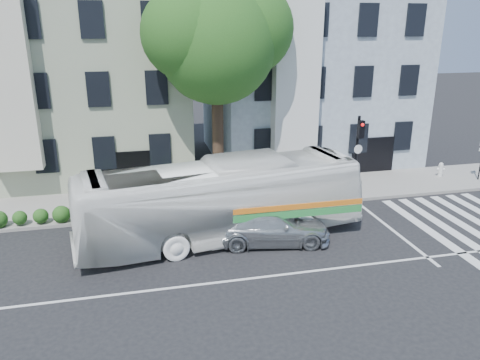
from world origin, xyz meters
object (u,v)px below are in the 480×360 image
object	(u,v)px
bus	(222,200)
fire_hydrant	(441,169)
traffic_signal	(358,147)
sedan	(270,226)

from	to	relation	value
bus	fire_hydrant	distance (m)	14.40
bus	traffic_signal	bearing A→B (deg)	-77.49
bus	sedan	distance (m)	2.20
traffic_signal	fire_hydrant	distance (m)	6.86
sedan	traffic_signal	size ratio (longest dim) A/B	1.14
bus	traffic_signal	world-z (taller)	traffic_signal
bus	traffic_signal	xyz separation A→B (m)	(7.32, 2.87, 1.08)
sedan	fire_hydrant	world-z (taller)	sedan
sedan	traffic_signal	xyz separation A→B (m)	(5.54, 3.78, 2.03)
sedan	traffic_signal	world-z (taller)	traffic_signal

